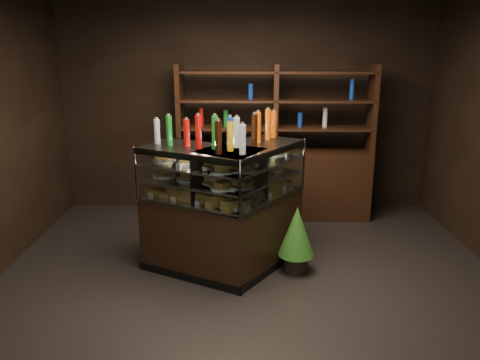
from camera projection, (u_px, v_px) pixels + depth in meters
name	position (u px, v px, depth m)	size (l,w,h in m)	color
ground	(250.00, 292.00, 4.36)	(5.00, 5.00, 0.00)	black
room_shell	(251.00, 80.00, 3.82)	(5.02, 5.02, 3.01)	black
display_case	(227.00, 228.00, 4.73)	(1.72, 1.30, 1.29)	black
food_display	(226.00, 179.00, 4.58)	(1.41, 0.98, 0.40)	#AF833E
bottles_top	(226.00, 132.00, 4.46)	(1.25, 0.84, 0.30)	yellow
potted_conifer	(297.00, 230.00, 4.65)	(0.36, 0.36, 0.78)	black
back_shelving	(274.00, 173.00, 6.16)	(2.51, 0.51, 2.00)	black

